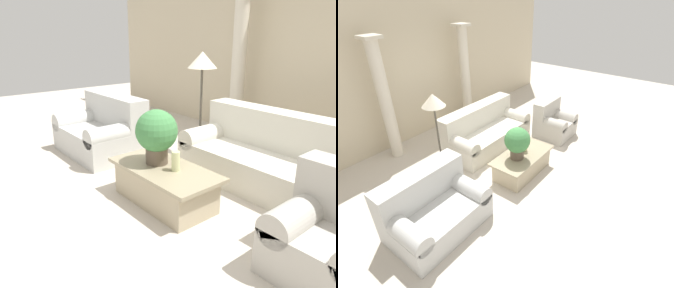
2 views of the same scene
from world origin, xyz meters
TOP-DOWN VIEW (x-y plane):
  - ground_plane at (0.00, 0.00)m, footprint 16.00×16.00m
  - wall_back at (0.00, 2.64)m, footprint 10.00×0.06m
  - sofa_long at (0.53, 0.98)m, footprint 2.07×0.94m
  - loveseat at (-1.77, -0.02)m, footprint 1.40×0.94m
  - coffee_table at (0.12, -0.31)m, footprint 1.30×0.65m
  - potted_plant at (-0.03, -0.29)m, footprint 0.47×0.47m
  - pillar_candle at (0.27, -0.27)m, footprint 0.09×0.09m
  - floor_lamp at (-0.71, 1.07)m, footprint 0.43×0.43m
  - column_left at (-0.97, 2.21)m, footprint 0.34×0.34m
  - armchair at (1.87, -0.04)m, footprint 0.84×0.79m

SIDE VIEW (x-z plane):
  - ground_plane at x=0.00m, z-range 0.00..0.00m
  - coffee_table at x=0.12m, z-range 0.01..0.43m
  - armchair at x=1.87m, z-range -0.08..0.78m
  - sofa_long at x=0.53m, z-range -0.10..0.80m
  - loveseat at x=-1.77m, z-range -0.09..0.80m
  - pillar_candle at x=0.27m, z-range 0.42..0.63m
  - potted_plant at x=-0.03m, z-range 0.46..1.08m
  - column_left at x=-0.97m, z-range 0.03..2.47m
  - floor_lamp at x=-0.71m, z-range 0.59..2.15m
  - wall_back at x=0.00m, z-range 0.00..3.20m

